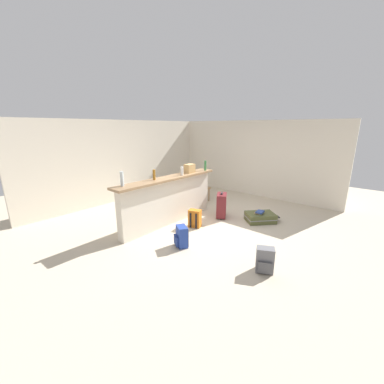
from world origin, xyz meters
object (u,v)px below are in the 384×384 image
at_px(grocery_bag, 190,168).
at_px(bottle_clear, 122,179).
at_px(bottle_white, 182,171).
at_px(book_stack, 260,212).
at_px(bottle_amber, 154,175).
at_px(dining_chair_near_partition, 200,185).
at_px(bottle_green, 205,166).
at_px(suitcase_flat_olive, 260,217).
at_px(dining_table, 187,178).
at_px(backpack_orange, 195,219).
at_px(backpack_blue, 181,237).
at_px(suitcase_upright_maroon, 221,205).
at_px(backpack_grey, 265,260).

bearing_deg(grocery_bag, bottle_clear, 178.13).
distance_m(bottle_white, book_stack, 2.17).
xyz_separation_m(bottle_amber, dining_chair_near_partition, (2.28, 0.52, -0.75)).
height_order(bottle_green, suitcase_flat_olive, bottle_green).
distance_m(dining_table, backpack_orange, 2.50).
height_order(bottle_clear, suitcase_flat_olive, bottle_clear).
bearing_deg(backpack_orange, bottle_green, 26.47).
distance_m(bottle_clear, bottle_amber, 0.80).
bearing_deg(dining_chair_near_partition, bottle_amber, -167.28).
xyz_separation_m(bottle_amber, bottle_white, (0.79, -0.11, -0.01)).
bearing_deg(backpack_blue, dining_chair_near_partition, 31.94).
bearing_deg(suitcase_upright_maroon, backpack_orange, 172.02).
height_order(suitcase_flat_olive, suitcase_upright_maroon, suitcase_upright_maroon).
xyz_separation_m(backpack_blue, book_stack, (2.19, -0.61, 0.05)).
distance_m(dining_table, backpack_grey, 4.51).
bearing_deg(backpack_blue, backpack_orange, 24.54).
xyz_separation_m(bottle_amber, bottle_green, (1.69, -0.14, 0.02)).
relative_size(bottle_clear, dining_chair_near_partition, 0.32).
distance_m(bottle_green, suitcase_flat_olive, 1.97).
xyz_separation_m(bottle_amber, grocery_bag, (1.17, -0.03, -0.01)).
distance_m(bottle_amber, suitcase_upright_maroon, 1.97).
xyz_separation_m(bottle_clear, bottle_green, (2.49, -0.18, -0.02)).
bearing_deg(backpack_orange, book_stack, -38.75).
xyz_separation_m(bottle_white, book_stack, (1.11, -1.58, -1.00)).
relative_size(bottle_green, suitcase_flat_olive, 0.32).
bearing_deg(grocery_bag, dining_chair_near_partition, 26.05).
bearing_deg(bottle_clear, grocery_bag, -1.87).
xyz_separation_m(bottle_clear, backpack_grey, (0.76, -2.74, -1.10)).
height_order(dining_chair_near_partition, backpack_blue, dining_chair_near_partition).
bearing_deg(backpack_grey, bottle_clear, 105.57).
height_order(bottle_amber, book_stack, bottle_amber).
height_order(bottle_green, book_stack, bottle_green).
relative_size(bottle_green, backpack_grey, 0.64).
height_order(backpack_blue, backpack_orange, same).
relative_size(backpack_blue, backpack_orange, 1.00).
relative_size(dining_table, backpack_grey, 2.62).
relative_size(dining_chair_near_partition, backpack_blue, 2.21).
bearing_deg(backpack_orange, backpack_grey, -108.03).
height_order(bottle_amber, backpack_blue, bottle_amber).
xyz_separation_m(dining_chair_near_partition, backpack_orange, (-1.66, -1.19, -0.31)).
bearing_deg(bottle_amber, grocery_bag, -1.45).
relative_size(bottle_clear, suitcase_flat_olive, 0.35).
distance_m(bottle_clear, book_stack, 3.37).
height_order(backpack_orange, suitcase_upright_maroon, suitcase_upright_maroon).
xyz_separation_m(dining_chair_near_partition, suitcase_upright_maroon, (-0.74, -1.31, -0.19)).
distance_m(bottle_amber, dining_table, 2.65).
xyz_separation_m(dining_table, book_stack, (-0.43, -2.80, -0.39)).
distance_m(bottle_amber, bottle_green, 1.69).
bearing_deg(bottle_clear, book_stack, -32.60).
bearing_deg(backpack_blue, suitcase_upright_maroon, 8.94).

